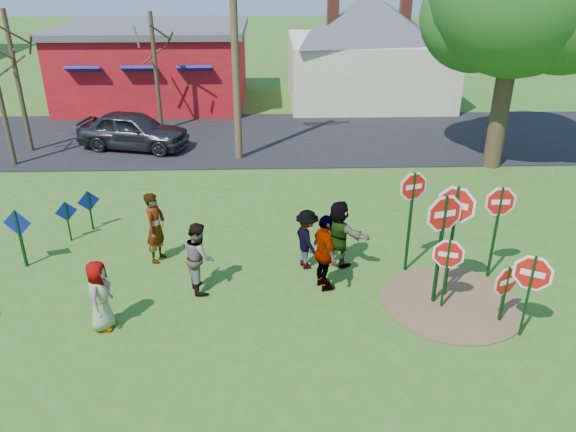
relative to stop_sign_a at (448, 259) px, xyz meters
name	(u,v)px	position (x,y,z in m)	size (l,w,h in m)	color
ground	(257,282)	(-4.21, 1.17, -1.24)	(120.00, 120.00, 0.00)	#2F611B
road	(261,138)	(-4.21, 12.67, -1.22)	(120.00, 7.50, 0.04)	black
dirt_patch	(451,302)	(0.29, 0.17, -1.23)	(3.20, 3.20, 0.03)	brown
red_building	(155,64)	(-9.71, 19.16, 0.72)	(9.40, 7.69, 3.90)	maroon
cream_house	(368,44)	(1.29, 19.17, 1.68)	(9.40, 9.40, 6.50)	beige
stop_sign_a	(448,259)	(0.00, 0.00, 0.00)	(0.91, 0.28, 1.84)	#0E3515
stop_sign_b	(412,197)	(-0.46, 1.65, 0.78)	(0.93, 0.30, 2.77)	#0E3515
stop_sign_c	(455,217)	(0.20, 0.45, 0.81)	(0.96, 0.65, 2.92)	#0E3515
stop_sign_d	(499,210)	(1.52, 1.28, 0.58)	(0.99, 0.07, 2.52)	#0E3515
stop_sign_e	(506,284)	(1.12, -0.57, -0.29)	(0.85, 0.42, 1.49)	#0E3515
stop_sign_f	(532,278)	(1.37, -1.06, 0.16)	(0.93, 0.52, 2.04)	#0E3515
stop_sign_g	(443,225)	(-0.13, 0.20, 0.74)	(1.11, 0.32, 2.83)	#0E3515
blue_diamond_b	(19,232)	(-10.13, 2.15, -0.25)	(0.72, 0.11, 1.59)	#0E3515
blue_diamond_c	(67,217)	(-9.43, 3.52, -0.51)	(0.53, 0.27, 1.19)	#0E3515
blue_diamond_d	(89,206)	(-9.02, 4.21, -0.50)	(0.55, 0.32, 1.21)	#0E3515
person_a	(100,296)	(-7.46, -0.50, -0.44)	(0.78, 0.51, 1.60)	#3C5195
person_b	(156,227)	(-6.79, 2.37, -0.30)	(0.69, 0.45, 1.89)	#227059
person_c	(199,257)	(-5.54, 0.95, -0.37)	(0.84, 0.66, 1.74)	brown
person_d	(307,239)	(-2.95, 1.88, -0.45)	(1.02, 0.58, 1.57)	#2D2E32
person_e	(325,253)	(-2.60, 0.88, -0.28)	(1.12, 0.47, 1.91)	#442550
person_f	(339,233)	(-2.14, 2.01, -0.36)	(1.63, 0.52, 1.76)	#1B4820
suv	(133,130)	(-9.32, 11.42, -0.45)	(1.77, 4.40, 1.50)	#2A2A2E
utility_pole	(234,35)	(-5.04, 10.12, 3.38)	(2.15, 0.28, 8.78)	#4C3823
bare_tree_east	(154,56)	(-8.69, 13.99, 2.03)	(1.80, 1.80, 5.05)	#382819
bare_tree_mid	(14,62)	(-13.41, 11.28, 2.27)	(1.80, 1.80, 5.43)	#382819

